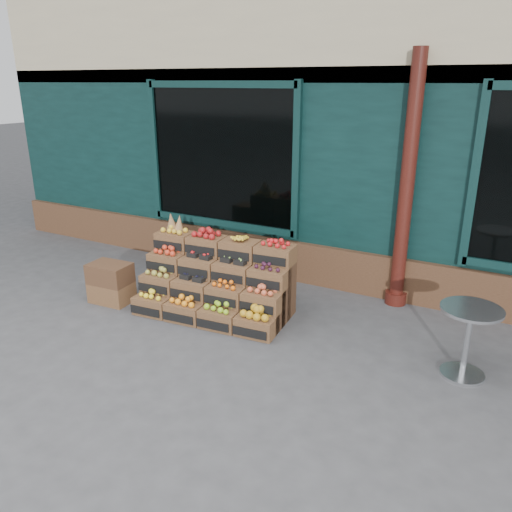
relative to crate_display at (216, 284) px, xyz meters
The scene contains 6 objects.
ground 1.11m from the crate_display, 41.93° to the right, with size 60.00×60.00×0.00m, color #414143.
shop_facade 4.92m from the crate_display, 79.98° to the left, with size 12.00×6.24×4.80m.
crate_display is the anchor object (origin of this frame).
spare_crates 1.47m from the crate_display, 162.79° to the right, with size 0.56×0.41×0.54m.
bistro_table 3.01m from the crate_display, ahead, with size 0.60×0.60×0.75m.
shopkeeper 2.52m from the crate_display, 111.31° to the left, with size 0.78×0.51×2.13m, color #175327.
Camera 1 is at (2.49, -4.23, 2.83)m, focal length 35.00 mm.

